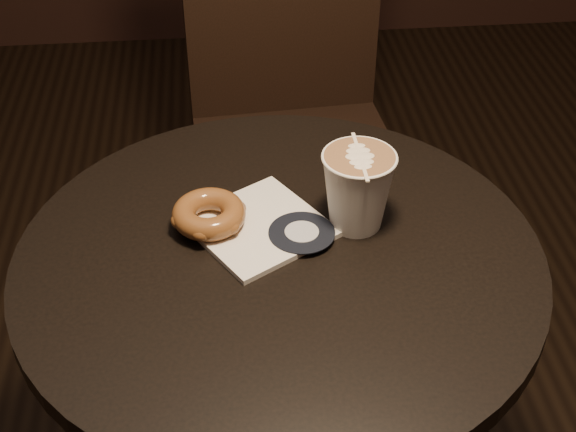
{
  "coord_description": "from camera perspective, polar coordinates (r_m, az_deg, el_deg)",
  "views": [
    {
      "loc": [
        -0.07,
        -0.8,
        1.44
      ],
      "look_at": [
        0.01,
        0.03,
        0.79
      ],
      "focal_mm": 50.0,
      "sensor_mm": 36.0,
      "label": 1
    }
  ],
  "objects": [
    {
      "name": "cafe_table",
      "position": [
        1.2,
        -0.58,
        -9.83
      ],
      "size": [
        0.7,
        0.7,
        0.75
      ],
      "color": "black",
      "rests_on": "ground"
    },
    {
      "name": "chair",
      "position": [
        1.75,
        0.15,
        9.11
      ],
      "size": [
        0.45,
        0.45,
        1.06
      ],
      "rotation": [
        0.0,
        0.0,
        0.08
      ],
      "color": "black",
      "rests_on": "ground"
    },
    {
      "name": "pastry_bag",
      "position": [
        1.09,
        -2.08,
        -0.76
      ],
      "size": [
        0.22,
        0.22,
        0.01
      ],
      "primitive_type": "cube",
      "rotation": [
        0.0,
        0.0,
        0.55
      ],
      "color": "white",
      "rests_on": "cafe_table"
    },
    {
      "name": "doughnut",
      "position": [
        1.09,
        -5.65,
        0.14
      ],
      "size": [
        0.1,
        0.1,
        0.03
      ],
      "primitive_type": "torus",
      "color": "#5E3118",
      "rests_on": "pastry_bag"
    },
    {
      "name": "latte_cup",
      "position": [
        1.07,
        4.96,
        1.81
      ],
      "size": [
        0.1,
        0.1,
        0.11
      ],
      "primitive_type": null,
      "color": "white",
      "rests_on": "cafe_table"
    }
  ]
}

